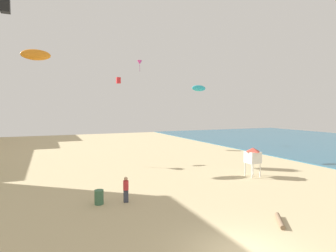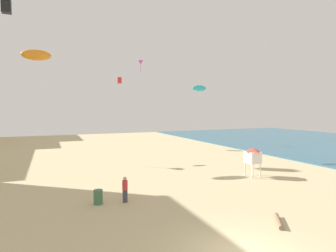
{
  "view_description": "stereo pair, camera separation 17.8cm",
  "coord_description": "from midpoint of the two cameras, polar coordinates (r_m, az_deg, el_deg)",
  "views": [
    {
      "loc": [
        -7.27,
        -8.78,
        5.88
      ],
      "look_at": [
        3.25,
        15.37,
        4.34
      ],
      "focal_mm": 29.8,
      "sensor_mm": 36.0,
      "label": 1
    },
    {
      "loc": [
        -7.11,
        -8.85,
        5.88
      ],
      "look_at": [
        3.25,
        15.37,
        4.34
      ],
      "focal_mm": 29.8,
      "sensor_mm": 36.0,
      "label": 2
    }
  ],
  "objects": [
    {
      "name": "lifeguard_stand",
      "position": [
        25.71,
        16.76,
        -5.84
      ],
      "size": [
        1.1,
        1.1,
        2.55
      ],
      "rotation": [
        0.0,
        0.0,
        0.37
      ],
      "color": "white",
      "rests_on": "ground"
    },
    {
      "name": "beach_trash_bin",
      "position": [
        18.4,
        -14.2,
        -13.92
      ],
      "size": [
        0.56,
        0.56,
        0.9
      ],
      "primitive_type": "cylinder",
      "color": "#3D6B4C",
      "rests_on": "ground"
    },
    {
      "name": "kite_white_parafoil",
      "position": [
        39.17,
        -26.98,
        12.65
      ],
      "size": [
        1.34,
        0.37,
        0.52
      ],
      "color": "white"
    },
    {
      "name": "kite_red_box",
      "position": [
        45.34,
        -10.22,
        9.17
      ],
      "size": [
        0.61,
        0.61,
        0.96
      ],
      "color": "red"
    },
    {
      "name": "kite_cyan_parafoil_2",
      "position": [
        33.21,
        6.15,
        7.69
      ],
      "size": [
        1.81,
        0.5,
        0.7
      ],
      "color": "#2DB7CC"
    },
    {
      "name": "kite_black_box",
      "position": [
        42.65,
        -30.47,
        20.46
      ],
      "size": [
        1.08,
        1.08,
        1.7
      ],
      "color": "black"
    },
    {
      "name": "kite_magenta_delta",
      "position": [
        51.25,
        -5.92,
        12.81
      ],
      "size": [
        0.86,
        0.86,
        1.96
      ],
      "color": "#DB3D9E"
    },
    {
      "name": "kite_orange_parafoil",
      "position": [
        32.36,
        -25.59,
        13.0
      ],
      "size": [
        2.86,
        0.79,
        1.11
      ],
      "color": "orange"
    },
    {
      "name": "kite_flyer",
      "position": [
        18.29,
        -8.89,
        -12.43
      ],
      "size": [
        0.34,
        0.34,
        1.64
      ],
      "rotation": [
        0.0,
        0.0,
        1.19
      ],
      "color": "#383D4C",
      "rests_on": "ground"
    },
    {
      "name": "driftwood_log",
      "position": [
        16.31,
        21.61,
        -17.58
      ],
      "size": [
        1.27,
        1.6,
        0.24
      ],
      "primitive_type": "cylinder",
      "rotation": [
        0.0,
        1.57,
        0.93
      ],
      "color": "#7A6047",
      "rests_on": "ground"
    }
  ]
}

